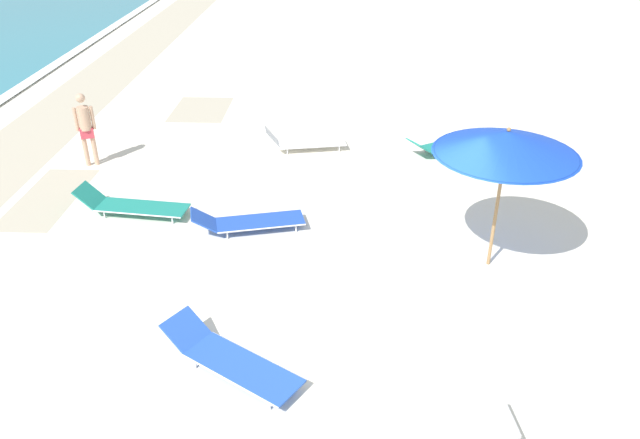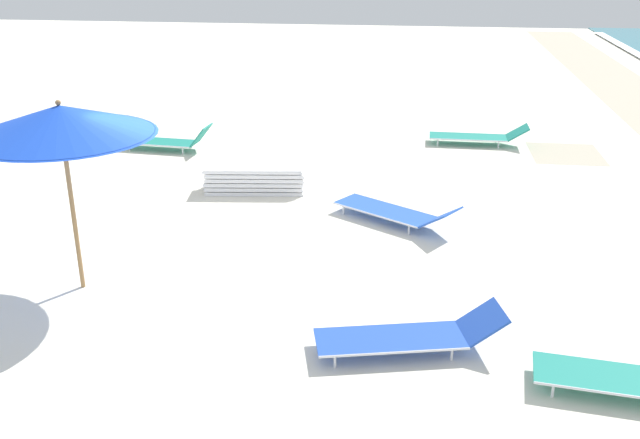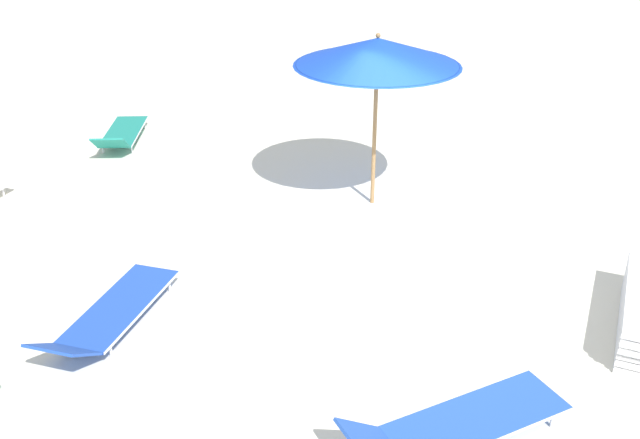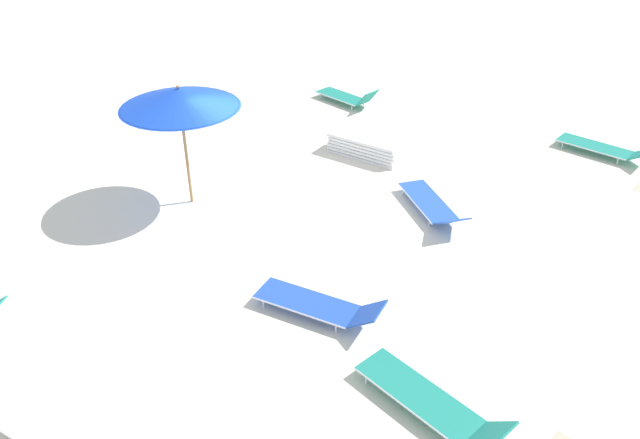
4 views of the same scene
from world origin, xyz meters
The scene contains 5 objects.
ground_plane centered at (0.00, 0.01, -0.08)m, with size 60.00×60.00×0.16m.
beach_umbrella centered at (1.15, -1.62, 2.32)m, with size 2.38×2.38×2.59m.
sun_lounger_under_umbrella centered at (-1.76, 2.55, 0.21)m, with size 1.71×2.18×0.49m.
sun_lounger_near_water_right centered at (2.19, 2.85, 0.21)m, with size 1.10×2.25×0.50m.
sun_lounger_mid_beach_solo centered at (6.30, -1.55, 0.21)m, with size 1.66×2.13×0.50m.
Camera 3 is at (-3.15, 7.38, 4.70)m, focal length 40.00 mm.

